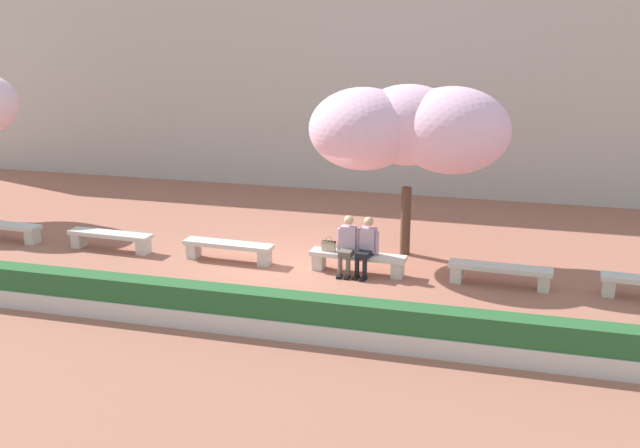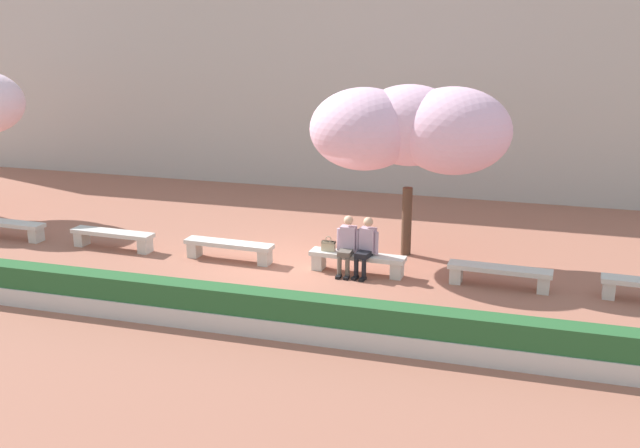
% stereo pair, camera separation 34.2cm
% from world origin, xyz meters
% --- Properties ---
extents(ground_plane, '(100.00, 100.00, 0.00)m').
position_xyz_m(ground_plane, '(0.00, 0.00, 0.00)').
color(ground_plane, '#9E604C').
extents(building_facade, '(34.87, 4.00, 7.65)m').
position_xyz_m(building_facade, '(0.00, 9.57, 3.83)').
color(building_facade, '#B7B2A8').
rests_on(building_facade, ground).
extents(stone_bench_west_end, '(2.15, 0.51, 0.45)m').
position_xyz_m(stone_bench_west_end, '(-7.65, 0.00, 0.31)').
color(stone_bench_west_end, beige).
rests_on(stone_bench_west_end, ground).
extents(stone_bench_near_west, '(2.15, 0.51, 0.45)m').
position_xyz_m(stone_bench_near_west, '(-4.59, -0.00, 0.31)').
color(stone_bench_near_west, beige).
rests_on(stone_bench_near_west, ground).
extents(stone_bench_center, '(2.15, 0.51, 0.45)m').
position_xyz_m(stone_bench_center, '(-1.53, 0.00, 0.31)').
color(stone_bench_center, beige).
rests_on(stone_bench_center, ground).
extents(stone_bench_near_east, '(2.15, 0.51, 0.45)m').
position_xyz_m(stone_bench_near_east, '(1.53, 0.00, 0.31)').
color(stone_bench_near_east, beige).
rests_on(stone_bench_near_east, ground).
extents(stone_bench_east_end, '(2.15, 0.51, 0.45)m').
position_xyz_m(stone_bench_east_end, '(4.59, 0.00, 0.31)').
color(stone_bench_east_end, beige).
rests_on(stone_bench_east_end, ground).
extents(person_seated_left, '(0.51, 0.68, 1.29)m').
position_xyz_m(person_seated_left, '(1.31, -0.05, 0.70)').
color(person_seated_left, black).
rests_on(person_seated_left, ground).
extents(person_seated_right, '(0.50, 0.73, 1.29)m').
position_xyz_m(person_seated_right, '(1.74, -0.05, 0.70)').
color(person_seated_right, black).
rests_on(person_seated_right, ground).
extents(handbag, '(0.30, 0.15, 0.34)m').
position_xyz_m(handbag, '(0.86, 0.02, 0.58)').
color(handbag, tan).
rests_on(handbag, stone_bench_near_east).
extents(cherry_tree_main, '(4.53, 2.62, 4.01)m').
position_xyz_m(cherry_tree_main, '(2.32, 1.48, 3.03)').
color(cherry_tree_main, '#513828').
rests_on(cherry_tree_main, ground).
extents(planter_hedge_foreground, '(21.28, 0.50, 0.80)m').
position_xyz_m(planter_hedge_foreground, '(0.00, -3.59, 0.39)').
color(planter_hedge_foreground, beige).
rests_on(planter_hedge_foreground, ground).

